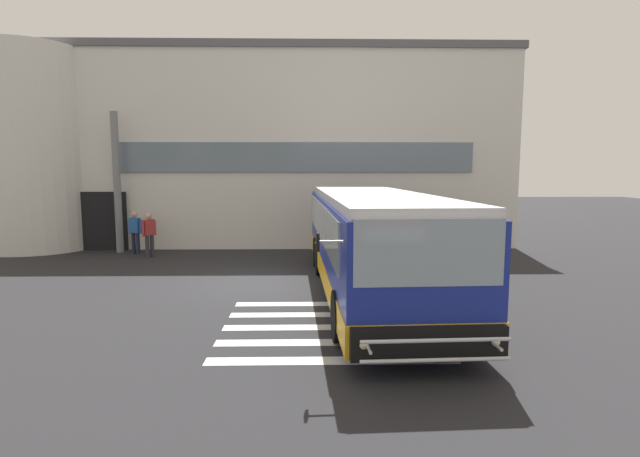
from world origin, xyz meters
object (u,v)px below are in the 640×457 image
(passenger_near_column, at_px, (136,230))
(bus_main_foreground, at_px, (370,244))
(passenger_by_doorway, at_px, (149,233))
(entry_support_column, at_px, (117,183))

(passenger_near_column, bearing_deg, bus_main_foreground, -36.60)
(passenger_near_column, height_order, passenger_by_doorway, same)
(entry_support_column, height_order, passenger_by_doorway, entry_support_column)
(passenger_near_column, relative_size, passenger_by_doorway, 1.00)
(passenger_by_doorway, bearing_deg, entry_support_column, 144.05)
(entry_support_column, relative_size, passenger_by_doorway, 3.31)
(bus_main_foreground, relative_size, passenger_by_doorway, 6.95)
(passenger_by_doorway, bearing_deg, bus_main_foreground, -35.98)
(passenger_near_column, bearing_deg, passenger_by_doorway, -42.35)
(entry_support_column, bearing_deg, bus_main_foreground, -35.98)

